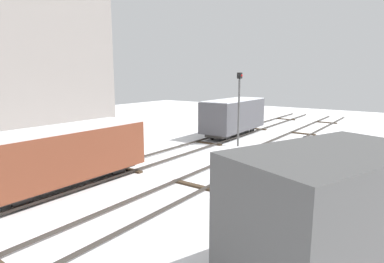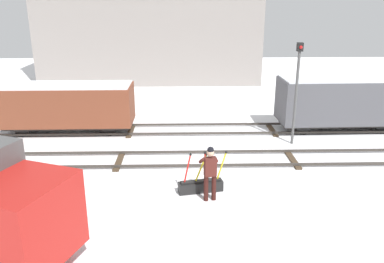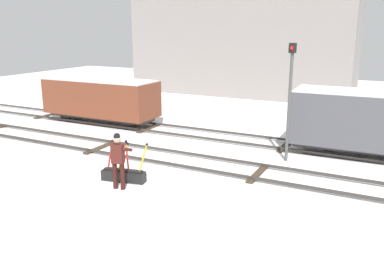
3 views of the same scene
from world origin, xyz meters
name	(u,v)px [view 3 (image 3 of 3)]	position (x,y,z in m)	size (l,w,h in m)	color
ground_plane	(171,160)	(0.00, 0.00, 0.00)	(60.00, 60.00, 0.00)	white
track_main_line	(171,158)	(0.00, 0.00, 0.11)	(44.00, 1.94, 0.18)	#38332D
track_siding_near	(211,135)	(0.00, 3.84, 0.11)	(44.00, 1.94, 0.18)	#38332D
switch_lever_frame	(124,174)	(-0.35, -2.64, 0.25)	(1.69, 0.65, 1.45)	black
rail_worker	(118,157)	(-0.09, -3.23, 1.06)	(0.63, 0.76, 1.86)	#351511
signal_post	(290,92)	(4.02, 1.97, 2.71)	(0.24, 0.32, 4.51)	#4C4C4C
apartment_building	(243,15)	(-3.38, 17.02, 5.98)	(17.16, 5.23, 11.95)	gray
freight_car_back_track	(101,98)	(-6.55, 3.84, 1.38)	(6.34, 2.18, 2.39)	#2D2B28
freight_car_far_end	(371,121)	(6.84, 3.84, 1.50)	(6.07, 2.29, 2.65)	#2D2B28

